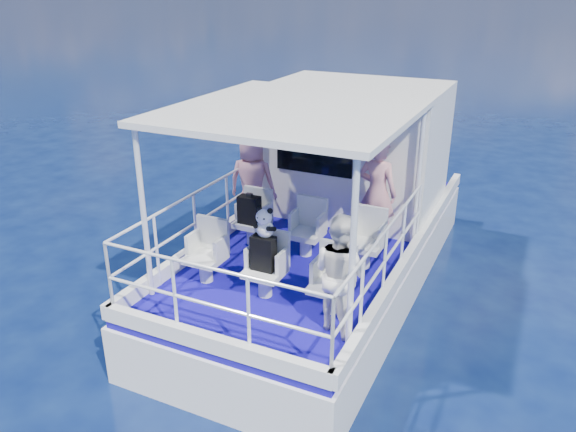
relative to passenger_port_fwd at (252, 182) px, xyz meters
The scene contains 20 objects.
ground 2.21m from the passenger_port_fwd, 32.77° to the right, with size 2000.00×2000.00×0.00m, color #08133D.
hull 2.08m from the passenger_port_fwd, 10.79° to the left, with size 3.00×7.00×1.60m, color white.
deck 1.48m from the passenger_port_fwd, 10.79° to the left, with size 2.90×6.90×0.10m, color #140A8D.
cabin 1.97m from the passenger_port_fwd, 51.89° to the left, with size 2.85×2.00×2.20m, color white.
canopy 2.12m from the passenger_port_fwd, 39.02° to the right, with size 3.00×3.20×0.08m, color white.
canopy_posts 1.61m from the passenger_port_fwd, 40.44° to the right, with size 2.77×2.97×2.20m.
railings 1.83m from the passenger_port_fwd, 48.32° to the right, with size 2.84×3.59×1.00m, color white, non-canonical shape.
seat_port_fwd 0.88m from the passenger_port_fwd, 62.40° to the right, with size 0.48×0.46×0.38m, color silver.
seat_center_fwd 1.46m from the passenger_port_fwd, 25.49° to the right, with size 0.48×0.46×0.38m, color silver.
seat_stbd_fwd 2.26m from the passenger_port_fwd, 15.23° to the right, with size 0.48×0.46×0.38m, color silver.
seat_port_aft 1.99m from the passenger_port_fwd, 80.93° to the right, with size 0.48×0.46×0.38m, color silver.
seat_center_aft 2.30m from the passenger_port_fwd, 57.36° to the right, with size 0.48×0.46×0.38m, color silver.
seat_stbd_aft 2.87m from the passenger_port_fwd, 41.72° to the right, with size 0.48×0.46×0.38m, color silver.
passenger_port_fwd is the anchor object (origin of this frame).
passenger_stbd_fwd 2.01m from the passenger_port_fwd, ahead, with size 0.61×0.40×1.68m, color pink.
passenger_stbd_aft 3.15m from the passenger_port_fwd, 42.87° to the right, with size 0.69×0.54×1.43m, color white.
backpack_port 0.75m from the passenger_port_fwd, 65.19° to the right, with size 0.33×0.18×0.43m, color black.
backpack_center 2.23m from the passenger_port_fwd, 57.73° to the right, with size 0.30×0.17×0.45m, color black.
compact_camera 0.74m from the passenger_port_fwd, 64.58° to the right, with size 0.09×0.06×0.06m, color black.
panda 2.23m from the passenger_port_fwd, 57.09° to the right, with size 0.25×0.21×0.39m, color white, non-canonical shape.
Camera 1 is at (2.98, -6.67, 4.65)m, focal length 35.00 mm.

